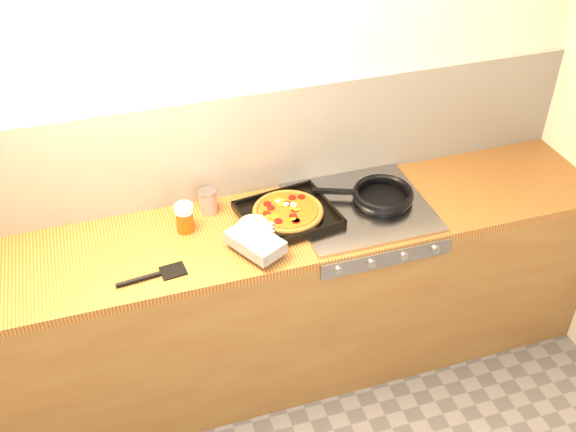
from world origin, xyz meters
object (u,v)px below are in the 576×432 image
object	(u,v)px
pizza_on_tray	(278,220)
frying_pan	(382,195)
tomato_can	(208,201)
juice_glass	(185,218)

from	to	relation	value
pizza_on_tray	frying_pan	bearing A→B (deg)	4.04
frying_pan	tomato_can	xyz separation A→B (m)	(-0.77, 0.17, 0.02)
pizza_on_tray	frying_pan	distance (m)	0.51
frying_pan	tomato_can	world-z (taller)	tomato_can
pizza_on_tray	juice_glass	distance (m)	0.40
juice_glass	pizza_on_tray	bearing A→B (deg)	-15.01
tomato_can	juice_glass	distance (m)	0.16
pizza_on_tray	frying_pan	world-z (taller)	pizza_on_tray
frying_pan	juice_glass	distance (m)	0.89
tomato_can	juice_glass	xyz separation A→B (m)	(-0.12, -0.10, 0.01)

